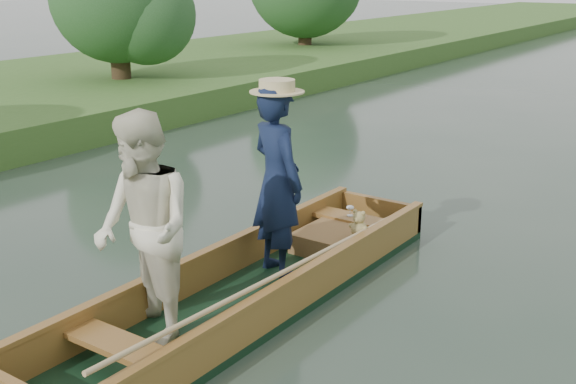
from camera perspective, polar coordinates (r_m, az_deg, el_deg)
The scene contains 2 objects.
ground at distance 6.86m, azimuth -2.93°, elevation -8.83°, with size 120.00×120.00×0.00m, color #283D30.
punt at distance 6.46m, azimuth -5.17°, elevation -3.45°, with size 1.33×5.00×2.00m.
Camera 1 is at (3.83, -4.82, 3.02)m, focal length 45.00 mm.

